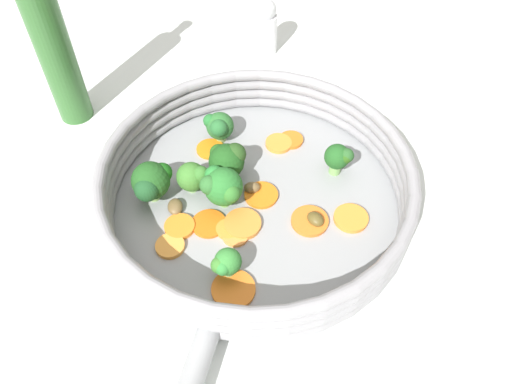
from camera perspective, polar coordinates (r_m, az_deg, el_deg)
name	(u,v)px	position (r m, az deg, el deg)	size (l,w,h in m)	color
ground_plane	(256,205)	(0.62, 0.00, -1.54)	(4.00, 4.00, 0.00)	white
skillet	(256,203)	(0.61, 0.00, -1.22)	(0.36, 0.36, 0.01)	#939699
skillet_rim_wall	(256,184)	(0.59, 0.00, 0.96)	(0.37, 0.37, 0.06)	gray
skillet_rivet_left	(181,314)	(0.53, -8.55, -13.67)	(0.01, 0.01, 0.01)	#959594
skillet_rivet_right	(246,331)	(0.51, -1.13, -15.57)	(0.01, 0.01, 0.01)	#959897
carrot_slice_0	(351,218)	(0.60, 10.79, -2.95)	(0.04, 0.04, 0.01)	orange
carrot_slice_1	(170,246)	(0.57, -9.80, -6.11)	(0.03, 0.03, 0.01)	#F99D3E
carrot_slice_2	(243,224)	(0.58, -1.54, -3.65)	(0.04, 0.04, 0.01)	orange
carrot_slice_3	(210,149)	(0.67, -5.24, 4.92)	(0.04, 0.04, 0.00)	orange
carrot_slice_4	(291,140)	(0.68, 4.04, 5.96)	(0.03, 0.03, 0.01)	orange
carrot_slice_5	(310,221)	(0.59, 6.16, -3.31)	(0.04, 0.04, 0.01)	orange
carrot_slice_6	(233,289)	(0.54, -2.60, -11.04)	(0.05, 0.05, 0.00)	orange
carrot_slice_7	(235,236)	(0.58, -2.36, -5.01)	(0.03, 0.03, 0.00)	#F98D3E
carrot_slice_8	(279,143)	(0.67, 2.60, 5.58)	(0.04, 0.04, 0.01)	orange
carrot_slice_9	(180,227)	(0.59, -8.73, -3.93)	(0.04, 0.04, 0.01)	orange
carrot_slice_10	(259,194)	(0.61, 0.39, -0.19)	(0.04, 0.04, 0.00)	orange
carrot_slice_11	(209,224)	(0.59, -5.41, -3.63)	(0.04, 0.04, 0.00)	orange
carrot_slice_12	(228,229)	(0.58, -3.22, -4.27)	(0.03, 0.03, 0.00)	orange
broccoli_floret_0	(151,182)	(0.60, -11.87, 1.16)	(0.05, 0.06, 0.05)	#7FA556
broccoli_floret_1	(219,126)	(0.66, -4.26, 7.50)	(0.04, 0.04, 0.04)	#7B9756
broccoli_floret_2	(340,157)	(0.63, 9.53, 3.93)	(0.04, 0.03, 0.04)	#7EB65F
broccoli_floret_3	(222,186)	(0.58, -3.91, 0.65)	(0.06, 0.05, 0.05)	#70A64E
broccoli_floret_4	(226,263)	(0.53, -3.45, -8.15)	(0.03, 0.03, 0.04)	#709F5C
broccoli_floret_5	(225,161)	(0.61, -3.53, 3.57)	(0.05, 0.05, 0.05)	#7EA05D
broccoli_floret_6	(193,177)	(0.61, -7.18, 1.76)	(0.04, 0.04, 0.04)	#7EAD60
mushroom_piece_0	(315,219)	(0.59, 6.81, -3.10)	(0.02, 0.02, 0.01)	brown
mushroom_piece_1	(252,188)	(0.61, -0.46, 0.50)	(0.02, 0.02, 0.01)	brown
mushroom_piece_2	(175,207)	(0.60, -9.22, -1.66)	(0.02, 0.02, 0.01)	brown
salt_shaker	(265,27)	(0.84, 1.06, 18.34)	(0.04, 0.04, 0.09)	white
oil_bottle	(55,50)	(0.72, -22.03, 14.78)	(0.05, 0.05, 0.26)	#2D5B28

